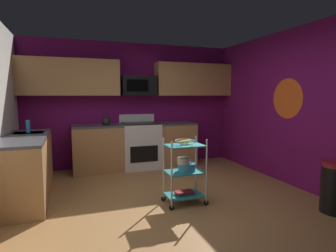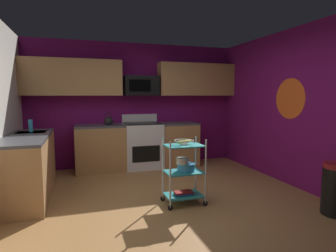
{
  "view_description": "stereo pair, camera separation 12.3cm",
  "coord_description": "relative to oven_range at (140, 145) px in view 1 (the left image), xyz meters",
  "views": [
    {
      "loc": [
        -1.27,
        -3.5,
        1.5
      ],
      "look_at": [
        0.1,
        0.4,
        1.05
      ],
      "focal_mm": 29.9,
      "sensor_mm": 36.0,
      "label": 1
    },
    {
      "loc": [
        -1.15,
        -3.54,
        1.5
      ],
      "look_at": [
        0.1,
        0.4,
        1.05
      ],
      "focal_mm": 29.9,
      "sensor_mm": 36.0,
      "label": 2
    }
  ],
  "objects": [
    {
      "name": "counter_run",
      "position": [
        -0.88,
        -0.5,
        -0.01
      ],
      "size": [
        3.46,
        2.37,
        0.92
      ],
      "color": "#B27F4C",
      "rests_on": "ground"
    },
    {
      "name": "kettle",
      "position": [
        -0.69,
        -0.0,
        0.52
      ],
      "size": [
        0.21,
        0.18,
        0.26
      ],
      "color": "black",
      "rests_on": "counter_run"
    },
    {
      "name": "dish_soap_bottle",
      "position": [
        -1.99,
        -0.75,
        0.54
      ],
      "size": [
        0.06,
        0.06,
        0.2
      ],
      "primitive_type": "cylinder",
      "color": "#2D8CBF",
      "rests_on": "counter_run"
    },
    {
      "name": "wall_flower_decal",
      "position": [
        2.11,
        -1.81,
        0.97
      ],
      "size": [
        0.0,
        0.68,
        0.68
      ],
      "primitive_type": "cylinder",
      "rotation": [
        0.0,
        1.57,
        0.0
      ],
      "color": "#E5591E"
    },
    {
      "name": "microwave",
      "position": [
        -0.0,
        0.1,
        1.22
      ],
      "size": [
        0.7,
        0.39,
        0.4
      ],
      "color": "black"
    },
    {
      "name": "oven_range",
      "position": [
        0.0,
        0.0,
        0.0
      ],
      "size": [
        0.76,
        0.65,
        1.1
      ],
      "color": "white",
      "rests_on": "ground"
    },
    {
      "name": "upper_cabinets",
      "position": [
        -0.1,
        0.13,
        1.37
      ],
      "size": [
        4.4,
        0.33,
        0.7
      ],
      "color": "#B27F4C"
    },
    {
      "name": "trash_can",
      "position": [
        1.82,
        -3.04,
        -0.15
      ],
      "size": [
        0.34,
        0.42,
        0.66
      ],
      "color": "black",
      "rests_on": "ground"
    },
    {
      "name": "wall_back",
      "position": [
        -0.08,
        0.33,
        0.82
      ],
      "size": [
        4.52,
        0.06,
        2.6
      ],
      "primitive_type": "cube",
      "color": "#6B1156",
      "rests_on": "ground"
    },
    {
      "name": "floor",
      "position": [
        -0.08,
        -2.1,
        -0.5
      ],
      "size": [
        4.4,
        4.8,
        0.04
      ],
      "primitive_type": "cube",
      "color": "#A87542",
      "rests_on": "ground"
    },
    {
      "name": "book_stack",
      "position": [
        0.11,
        -2.12,
        -0.33
      ],
      "size": [
        0.26,
        0.18,
        0.05
      ],
      "color": "#1E4C8C",
      "rests_on": "rolling_cart"
    },
    {
      "name": "mixing_bowl_small",
      "position": [
        0.08,
        -2.14,
        0.14
      ],
      "size": [
        0.18,
        0.18,
        0.08
      ],
      "color": "silver",
      "rests_on": "rolling_cart"
    },
    {
      "name": "rolling_cart",
      "position": [
        0.11,
        -2.12,
        -0.03
      ],
      "size": [
        0.57,
        0.37,
        0.91
      ],
      "color": "silver",
      "rests_on": "ground"
    },
    {
      "name": "mixing_bowl_large",
      "position": [
        0.14,
        -2.12,
        0.04
      ],
      "size": [
        0.25,
        0.25,
        0.11
      ],
      "color": "#338CBF",
      "rests_on": "rolling_cart"
    },
    {
      "name": "fruit_bowl",
      "position": [
        0.11,
        -2.12,
        0.4
      ],
      "size": [
        0.27,
        0.27,
        0.07
      ],
      "color": "silver",
      "rests_on": "rolling_cart"
    },
    {
      "name": "wall_right",
      "position": [
        2.15,
        -2.1,
        0.82
      ],
      "size": [
        0.06,
        4.8,
        2.6
      ],
      "primitive_type": "cube",
      "color": "#6B1156",
      "rests_on": "ground"
    }
  ]
}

